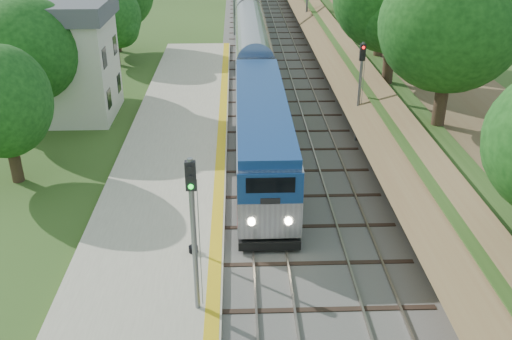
{
  "coord_description": "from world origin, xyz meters",
  "views": [
    {
      "loc": [
        -1.31,
        -8.95,
        14.23
      ],
      "look_at": [
        -0.5,
        14.68,
        2.8
      ],
      "focal_mm": 40.0,
      "sensor_mm": 36.0,
      "label": 1
    }
  ],
  "objects_px": {
    "train": "(247,12)",
    "signal_farside": "(360,82)",
    "lamppost_far": "(191,215)",
    "signal_platform": "(193,220)",
    "station_building": "(52,59)"
  },
  "relations": [
    {
      "from": "train",
      "to": "signal_farside",
      "type": "xyz_separation_m",
      "value": [
        6.2,
        -33.22,
        1.81
      ]
    },
    {
      "from": "train",
      "to": "lamppost_far",
      "type": "height_order",
      "value": "lamppost_far"
    },
    {
      "from": "signal_platform",
      "to": "signal_farside",
      "type": "height_order",
      "value": "signal_platform"
    },
    {
      "from": "station_building",
      "to": "lamppost_far",
      "type": "relative_size",
      "value": 2.1
    },
    {
      "from": "train",
      "to": "signal_farside",
      "type": "relative_size",
      "value": 14.91
    },
    {
      "from": "train",
      "to": "signal_platform",
      "type": "bearing_deg",
      "value": -93.35
    },
    {
      "from": "train",
      "to": "lamppost_far",
      "type": "xyz_separation_m",
      "value": [
        -3.3,
        -45.96,
        0.07
      ]
    },
    {
      "from": "signal_farside",
      "to": "lamppost_far",
      "type": "bearing_deg",
      "value": -126.71
    },
    {
      "from": "train",
      "to": "signal_platform",
      "type": "xyz_separation_m",
      "value": [
        -2.9,
        -49.62,
        1.99
      ]
    },
    {
      "from": "train",
      "to": "signal_platform",
      "type": "distance_m",
      "value": 49.74
    },
    {
      "from": "signal_farside",
      "to": "station_building",
      "type": "bearing_deg",
      "value": 164.54
    },
    {
      "from": "lamppost_far",
      "to": "signal_farside",
      "type": "xyz_separation_m",
      "value": [
        9.5,
        12.74,
        1.74
      ]
    },
    {
      "from": "station_building",
      "to": "lamppost_far",
      "type": "distance_m",
      "value": 21.3
    },
    {
      "from": "station_building",
      "to": "signal_farside",
      "type": "distance_m",
      "value": 20.96
    },
    {
      "from": "station_building",
      "to": "train",
      "type": "distance_m",
      "value": 31.04
    }
  ]
}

